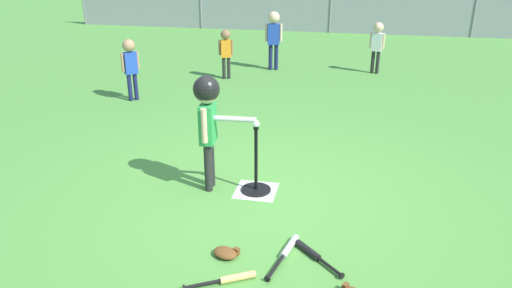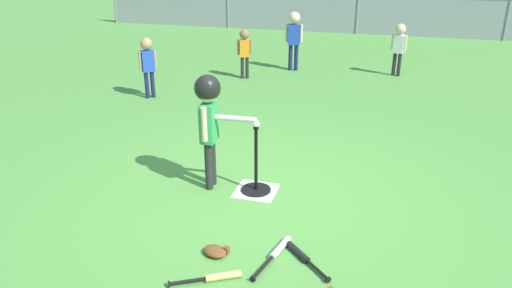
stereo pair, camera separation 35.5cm
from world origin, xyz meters
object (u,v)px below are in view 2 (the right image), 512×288
object	(u,v)px
spare_bat_silver	(276,252)
spare_bat_black	(302,256)
batter_child	(209,109)
baseball_on_tee	(256,124)
fielder_deep_center	(399,43)
fielder_deep_left	(245,47)
spare_bat_wood	(216,277)
glove_by_plate	(216,251)
fielder_near_right	(148,60)
fielder_deep_right	(294,33)
batting_tee	(256,181)

from	to	relation	value
spare_bat_silver	spare_bat_black	distance (m)	0.22
batter_child	spare_bat_black	size ratio (longest dim) A/B	2.81
baseball_on_tee	fielder_deep_center	xyz separation A→B (m)	(1.36, 5.52, -0.11)
batter_child	fielder_deep_left	world-z (taller)	batter_child
spare_bat_wood	glove_by_plate	distance (m)	0.34
batter_child	fielder_near_right	size ratio (longest dim) A/B	1.21
spare_bat_silver	spare_bat_wood	bearing A→B (deg)	-129.63
batter_child	fielder_deep_left	distance (m)	4.64
fielder_deep_right	glove_by_plate	bearing A→B (deg)	-83.77
fielder_near_right	spare_bat_wood	xyz separation A→B (m)	(2.81, -4.32, -0.64)
fielder_near_right	spare_bat_wood	distance (m)	5.20
baseball_on_tee	fielder_deep_left	xyz separation A→B (m)	(-1.52, 4.49, -0.15)
fielder_deep_center	spare_bat_silver	size ratio (longest dim) A/B	1.60
batting_tee	spare_bat_black	distance (m)	1.28
glove_by_plate	fielder_deep_right	bearing A→B (deg)	96.23
batting_tee	fielder_deep_center	distance (m)	5.71
fielder_deep_right	spare_bat_wood	xyz separation A→B (m)	(0.84, -6.94, -0.74)
fielder_deep_right	spare_bat_wood	size ratio (longest dim) A/B	2.25
fielder_deep_left	fielder_deep_right	world-z (taller)	fielder_deep_right
baseball_on_tee	glove_by_plate	xyz separation A→B (m)	(-0.01, -1.21, -0.74)
spare_bat_wood	spare_bat_black	distance (m)	0.76
fielder_near_right	spare_bat_silver	distance (m)	5.05
fielder_deep_center	spare_bat_black	world-z (taller)	fielder_deep_center
batter_child	glove_by_plate	world-z (taller)	batter_child
batter_child	fielder_deep_right	bearing A→B (deg)	92.50
batting_tee	fielder_deep_left	distance (m)	4.77
spare_bat_wood	fielder_near_right	bearing A→B (deg)	123.03
baseball_on_tee	spare_bat_wood	distance (m)	1.71
fielder_deep_right	spare_bat_black	size ratio (longest dim) A/B	2.69
spare_bat_wood	fielder_deep_left	bearing A→B (deg)	105.10
fielder_deep_left	baseball_on_tee	bearing A→B (deg)	-71.32
spare_bat_black	fielder_deep_right	bearing A→B (deg)	102.62
batting_tee	glove_by_plate	xyz separation A→B (m)	(-0.01, -1.21, -0.09)
batting_tee	glove_by_plate	bearing A→B (deg)	-90.70
batter_child	spare_bat_black	world-z (taller)	batter_child
fielder_deep_center	fielder_deep_left	bearing A→B (deg)	-160.27
spare_bat_silver	glove_by_plate	xyz separation A→B (m)	(-0.50, -0.14, 0.01)
glove_by_plate	spare_bat_black	bearing A→B (deg)	11.39
batter_child	fielder_deep_left	bearing A→B (deg)	102.71
baseball_on_tee	glove_by_plate	size ratio (longest dim) A/B	0.28
baseball_on_tee	glove_by_plate	bearing A→B (deg)	-90.70
fielder_deep_left	spare_bat_wood	size ratio (longest dim) A/B	1.79
baseball_on_tee	glove_by_plate	world-z (taller)	baseball_on_tee
baseball_on_tee	batter_child	size ratio (longest dim) A/B	0.06
batter_child	fielder_deep_right	distance (m)	5.44
fielder_deep_right	spare_bat_black	distance (m)	6.67
fielder_near_right	fielder_deep_center	world-z (taller)	fielder_near_right
batter_child	glove_by_plate	distance (m)	1.54
fielder_deep_center	spare_bat_black	distance (m)	6.65
fielder_near_right	baseball_on_tee	bearing A→B (deg)	-45.90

